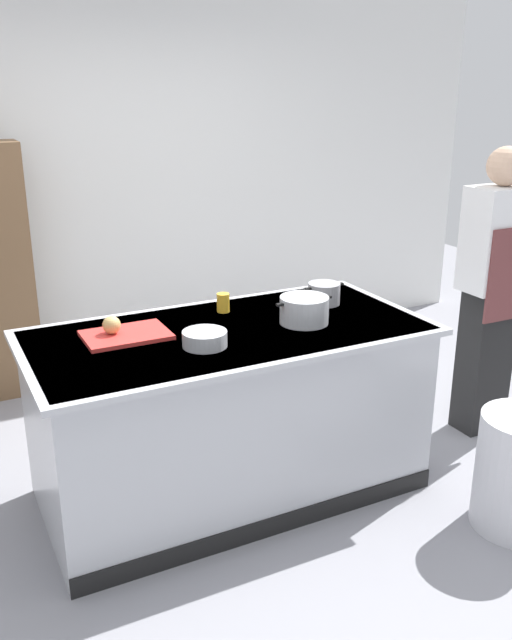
% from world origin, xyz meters
% --- Properties ---
extents(ground_plane, '(10.00, 10.00, 0.00)m').
position_xyz_m(ground_plane, '(0.00, 0.00, 0.00)').
color(ground_plane, gray).
extents(back_wall, '(6.40, 0.12, 3.00)m').
position_xyz_m(back_wall, '(0.00, 2.10, 1.50)').
color(back_wall, white).
rests_on(back_wall, ground_plane).
extents(counter_island, '(1.98, 0.98, 0.90)m').
position_xyz_m(counter_island, '(0.00, -0.00, 0.47)').
color(counter_island, '#B7BABF').
rests_on(counter_island, ground_plane).
extents(cutting_board, '(0.40, 0.28, 0.02)m').
position_xyz_m(cutting_board, '(-0.48, 0.13, 0.91)').
color(cutting_board, red).
rests_on(cutting_board, counter_island).
extents(onion, '(0.09, 0.09, 0.09)m').
position_xyz_m(onion, '(-0.54, 0.16, 0.96)').
color(onion, tan).
rests_on(onion, cutting_board).
extents(stock_pot, '(0.31, 0.25, 0.14)m').
position_xyz_m(stock_pot, '(0.38, -0.07, 0.97)').
color(stock_pot, '#B7BABF').
rests_on(stock_pot, counter_island).
extents(sauce_pan, '(0.24, 0.18, 0.12)m').
position_xyz_m(sauce_pan, '(0.64, 0.15, 0.96)').
color(sauce_pan, '#99999E').
rests_on(sauce_pan, counter_island).
extents(mixing_bowl, '(0.21, 0.21, 0.07)m').
position_xyz_m(mixing_bowl, '(-0.19, -0.15, 0.94)').
color(mixing_bowl, '#B7BABF').
rests_on(mixing_bowl, counter_island).
extents(juice_cup, '(0.07, 0.07, 0.10)m').
position_xyz_m(juice_cup, '(0.09, 0.27, 0.95)').
color(juice_cup, yellow).
rests_on(juice_cup, counter_island).
extents(person_chef, '(0.38, 0.25, 1.72)m').
position_xyz_m(person_chef, '(1.67, -0.06, 0.91)').
color(person_chef, black).
rests_on(person_chef, ground_plane).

